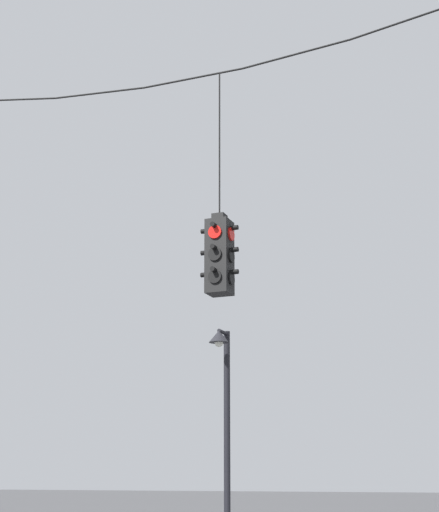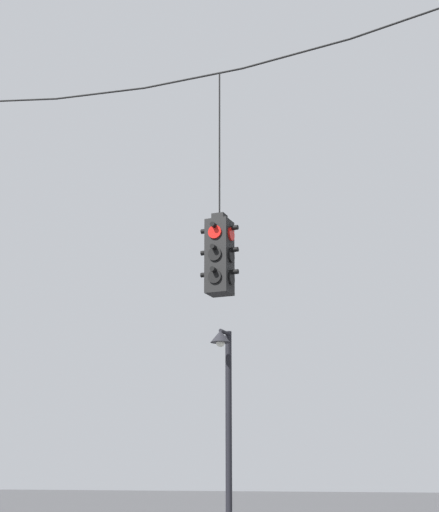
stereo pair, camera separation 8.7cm
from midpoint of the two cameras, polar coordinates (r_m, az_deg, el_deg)
span_wire at (r=12.82m, az=-1.78°, el=13.81°), size 11.83×0.03×0.81m
traffic_light_near_left_pole at (r=11.41m, az=0.22°, el=0.07°), size 0.58×0.58×3.53m
street_lamp at (r=14.80m, az=0.63°, el=-11.37°), size 0.38×0.66×4.72m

